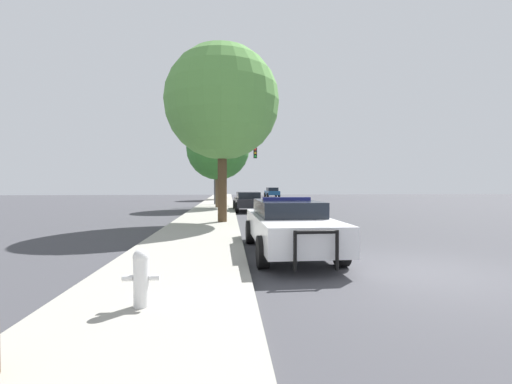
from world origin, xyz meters
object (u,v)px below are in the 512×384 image
(car_background_distant, at_px, (272,192))
(tree_sidewalk_far, at_px, (223,161))
(traffic_light, at_px, (232,163))
(car_background_midblock, at_px, (248,201))
(police_car, at_px, (288,224))
(tree_sidewalk_near, at_px, (222,103))
(fire_hydrant, at_px, (141,276))
(tree_sidewalk_mid, at_px, (218,149))

(car_background_distant, distance_m, tree_sidewalk_far, 11.61)
(traffic_light, height_order, car_background_midblock, traffic_light)
(car_background_distant, xyz_separation_m, tree_sidewalk_far, (-6.94, -8.43, 3.95))
(police_car, relative_size, tree_sidewalk_near, 0.66)
(fire_hydrant, distance_m, traffic_light, 25.03)
(tree_sidewalk_mid, xyz_separation_m, tree_sidewalk_near, (0.50, -10.01, 1.04))
(car_background_distant, relative_size, tree_sidewalk_near, 0.50)
(fire_hydrant, xyz_separation_m, tree_sidewalk_far, (0.56, 36.16, 4.13))
(car_background_midblock, height_order, tree_sidewalk_mid, tree_sidewalk_mid)
(police_car, distance_m, tree_sidewalk_mid, 17.26)
(fire_hydrant, xyz_separation_m, car_background_distant, (7.50, 44.59, 0.18))
(tree_sidewalk_near, bearing_deg, police_car, -74.28)
(traffic_light, bearing_deg, tree_sidewalk_near, -92.38)
(police_car, relative_size, car_background_distant, 1.30)
(traffic_light, xyz_separation_m, tree_sidewalk_far, (-0.94, 11.37, 0.99))
(tree_sidewalk_far, bearing_deg, fire_hydrant, -90.89)
(car_background_distant, xyz_separation_m, tree_sidewalk_near, (-6.58, -33.73, 4.82))
(car_background_distant, distance_m, car_background_midblock, 26.74)
(traffic_light, relative_size, tree_sidewalk_far, 0.76)
(fire_hydrant, distance_m, car_background_midblock, 18.49)
(traffic_light, distance_m, tree_sidewalk_mid, 4.15)
(tree_sidewalk_near, bearing_deg, tree_sidewalk_mid, 92.89)
(car_background_distant, height_order, tree_sidewalk_mid, tree_sidewalk_mid)
(car_background_midblock, height_order, tree_sidewalk_near, tree_sidewalk_near)
(car_background_midblock, distance_m, tree_sidewalk_near, 9.03)
(police_car, relative_size, tree_sidewalk_far, 0.80)
(fire_hydrant, height_order, traffic_light, traffic_light)
(car_background_midblock, bearing_deg, fire_hydrant, -99.59)
(fire_hydrant, height_order, tree_sidewalk_mid, tree_sidewalk_mid)
(fire_hydrant, bearing_deg, tree_sidewalk_far, 89.11)
(police_car, xyz_separation_m, tree_sidewalk_near, (-1.88, 6.67, 4.79))
(car_background_distant, height_order, tree_sidewalk_far, tree_sidewalk_far)
(police_car, relative_size, traffic_light, 1.05)
(fire_hydrant, relative_size, traffic_light, 0.16)
(tree_sidewalk_mid, bearing_deg, fire_hydrant, -91.14)
(tree_sidewalk_mid, height_order, tree_sidewalk_far, tree_sidewalk_mid)
(car_background_distant, xyz_separation_m, tree_sidewalk_mid, (-7.09, -23.71, 3.78))
(car_background_midblock, xyz_separation_m, tree_sidewalk_near, (-1.59, -7.46, 4.84))
(car_background_distant, bearing_deg, traffic_light, -109.74)
(police_car, distance_m, fire_hydrant, 5.04)
(police_car, xyz_separation_m, traffic_light, (-1.30, 20.60, 2.93))
(fire_hydrant, height_order, tree_sidewalk_far, tree_sidewalk_far)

